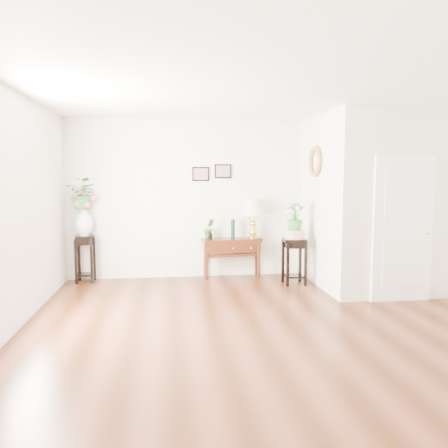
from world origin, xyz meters
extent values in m
cube|color=#5E2D1C|center=(0.00, 0.00, 0.00)|extent=(6.00, 5.50, 0.02)
cube|color=white|center=(0.00, 0.00, 2.80)|extent=(6.00, 5.50, 0.02)
cube|color=white|center=(0.00, 2.75, 1.40)|extent=(6.00, 0.02, 2.80)
cube|color=white|center=(0.00, -2.75, 1.40)|extent=(6.00, 0.02, 2.80)
cube|color=white|center=(-3.00, 0.00, 1.40)|extent=(0.02, 5.50, 2.80)
cube|color=white|center=(2.10, 1.77, 1.40)|extent=(1.80, 1.95, 2.80)
cube|color=white|center=(2.10, 0.78, 1.05)|extent=(0.90, 0.05, 2.10)
cube|color=black|center=(-0.65, 2.73, 1.85)|extent=(0.30, 0.02, 0.25)
cube|color=black|center=(-0.25, 2.73, 1.90)|extent=(0.30, 0.02, 0.25)
torus|color=#B47D3A|center=(1.16, 1.90, 2.05)|extent=(0.07, 0.51, 0.51)
cube|color=#402410|center=(-0.12, 2.57, 0.35)|extent=(1.10, 0.50, 0.71)
cube|color=#DEC646|center=(0.28, 2.57, 1.06)|extent=(0.49, 0.49, 0.71)
cylinder|color=black|center=(-0.09, 2.57, 0.88)|extent=(0.08, 0.08, 0.34)
imported|color=#317829|center=(-0.52, 2.57, 0.88)|extent=(0.22, 0.19, 0.35)
cube|color=black|center=(-2.65, 2.54, 0.40)|extent=(0.37, 0.37, 0.81)
imported|color=#317829|center=(-2.65, 2.54, 1.48)|extent=(0.60, 0.56, 0.55)
cube|color=black|center=(0.86, 1.96, 0.39)|extent=(0.40, 0.40, 0.77)
cylinder|color=beige|center=(0.86, 1.96, 0.85)|extent=(0.38, 0.38, 0.15)
imported|color=#317829|center=(0.86, 1.96, 1.13)|extent=(0.34, 0.34, 0.47)
camera|label=1|loc=(-1.24, -5.05, 1.78)|focal=35.00mm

